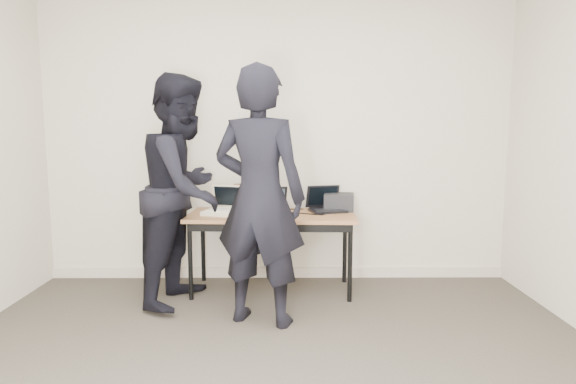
{
  "coord_description": "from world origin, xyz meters",
  "views": [
    {
      "loc": [
        0.08,
        -2.44,
        1.49
      ],
      "look_at": [
        0.1,
        1.6,
        0.95
      ],
      "focal_mm": 30.0,
      "sensor_mm": 36.0,
      "label": 1
    }
  ],
  "objects_px": {
    "laptop_center": "(273,209)",
    "laptop_right": "(326,205)",
    "laptop_beige": "(224,208)",
    "desk": "(272,220)",
    "equipment_box": "(339,202)",
    "leather_satchel": "(253,196)",
    "person_typist": "(259,197)",
    "person_observer": "(184,190)"
  },
  "relations": [
    {
      "from": "laptop_center",
      "to": "laptop_right",
      "type": "relative_size",
      "value": 1.01
    },
    {
      "from": "laptop_beige",
      "to": "laptop_right",
      "type": "distance_m",
      "value": 0.95
    },
    {
      "from": "desk",
      "to": "laptop_right",
      "type": "bearing_deg",
      "value": 19.45
    },
    {
      "from": "laptop_right",
      "to": "equipment_box",
      "type": "xyz_separation_m",
      "value": [
        0.13,
        0.04,
        0.03
      ]
    },
    {
      "from": "leather_satchel",
      "to": "desk",
      "type": "bearing_deg",
      "value": -52.22
    },
    {
      "from": "desk",
      "to": "laptop_beige",
      "type": "relative_size",
      "value": 3.95
    },
    {
      "from": "desk",
      "to": "leather_satchel",
      "type": "distance_m",
      "value": 0.34
    },
    {
      "from": "laptop_right",
      "to": "person_typist",
      "type": "xyz_separation_m",
      "value": [
        -0.57,
        -0.86,
        0.2
      ]
    },
    {
      "from": "equipment_box",
      "to": "desk",
      "type": "bearing_deg",
      "value": -163.07
    },
    {
      "from": "person_typist",
      "to": "laptop_right",
      "type": "bearing_deg",
      "value": -106.16
    },
    {
      "from": "person_observer",
      "to": "laptop_right",
      "type": "bearing_deg",
      "value": -58.84
    },
    {
      "from": "desk",
      "to": "person_typist",
      "type": "bearing_deg",
      "value": -93.51
    },
    {
      "from": "laptop_right",
      "to": "leather_satchel",
      "type": "height_order",
      "value": "leather_satchel"
    },
    {
      "from": "desk",
      "to": "equipment_box",
      "type": "relative_size",
      "value": 5.55
    },
    {
      "from": "laptop_center",
      "to": "person_typist",
      "type": "xyz_separation_m",
      "value": [
        -0.08,
        -0.65,
        0.2
      ]
    },
    {
      "from": "laptop_center",
      "to": "person_observer",
      "type": "bearing_deg",
      "value": 175.43
    },
    {
      "from": "leather_satchel",
      "to": "person_typist",
      "type": "bearing_deg",
      "value": -83.77
    },
    {
      "from": "leather_satchel",
      "to": "equipment_box",
      "type": "height_order",
      "value": "leather_satchel"
    },
    {
      "from": "laptop_beige",
      "to": "equipment_box",
      "type": "bearing_deg",
      "value": 25.66
    },
    {
      "from": "laptop_center",
      "to": "person_observer",
      "type": "distance_m",
      "value": 0.79
    },
    {
      "from": "laptop_center",
      "to": "laptop_beige",
      "type": "bearing_deg",
      "value": 153.62
    },
    {
      "from": "equipment_box",
      "to": "person_observer",
      "type": "distance_m",
      "value": 1.44
    },
    {
      "from": "person_typist",
      "to": "person_observer",
      "type": "bearing_deg",
      "value": -18.23
    },
    {
      "from": "desk",
      "to": "person_typist",
      "type": "height_order",
      "value": "person_typist"
    },
    {
      "from": "desk",
      "to": "laptop_beige",
      "type": "height_order",
      "value": "laptop_beige"
    },
    {
      "from": "laptop_center",
      "to": "leather_satchel",
      "type": "height_order",
      "value": "leather_satchel"
    },
    {
      "from": "desk",
      "to": "person_observer",
      "type": "xyz_separation_m",
      "value": [
        -0.74,
        -0.22,
        0.31
      ]
    },
    {
      "from": "laptop_beige",
      "to": "leather_satchel",
      "type": "bearing_deg",
      "value": 56.14
    },
    {
      "from": "laptop_right",
      "to": "leather_satchel",
      "type": "relative_size",
      "value": 1.06
    },
    {
      "from": "laptop_beige",
      "to": "leather_satchel",
      "type": "xyz_separation_m",
      "value": [
        0.25,
        0.21,
        0.08
      ]
    },
    {
      "from": "laptop_center",
      "to": "equipment_box",
      "type": "relative_size",
      "value": 1.41
    },
    {
      "from": "laptop_right",
      "to": "person_observer",
      "type": "xyz_separation_m",
      "value": [
        -1.24,
        -0.38,
        0.19
      ]
    },
    {
      "from": "desk",
      "to": "equipment_box",
      "type": "height_order",
      "value": "equipment_box"
    },
    {
      "from": "person_typist",
      "to": "laptop_center",
      "type": "bearing_deg",
      "value": -79.72
    },
    {
      "from": "desk",
      "to": "laptop_center",
      "type": "relative_size",
      "value": 3.92
    },
    {
      "from": "laptop_center",
      "to": "leather_satchel",
      "type": "bearing_deg",
      "value": 107.12
    },
    {
      "from": "equipment_box",
      "to": "person_typist",
      "type": "distance_m",
      "value": 1.15
    },
    {
      "from": "laptop_right",
      "to": "person_observer",
      "type": "height_order",
      "value": "person_observer"
    },
    {
      "from": "laptop_beige",
      "to": "person_observer",
      "type": "height_order",
      "value": "person_observer"
    },
    {
      "from": "desk",
      "to": "laptop_right",
      "type": "height_order",
      "value": "laptop_right"
    },
    {
      "from": "laptop_right",
      "to": "equipment_box",
      "type": "distance_m",
      "value": 0.13
    },
    {
      "from": "person_observer",
      "to": "laptop_beige",
      "type": "bearing_deg",
      "value": -37.74
    }
  ]
}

